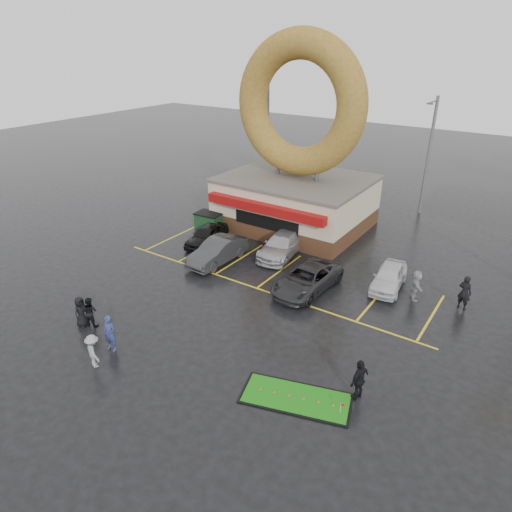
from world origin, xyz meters
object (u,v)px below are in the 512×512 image
Objects in this scene: streetlight_left at (267,136)px; car_black at (207,235)px; person_blue at (110,333)px; car_grey at (307,279)px; person_cameraman at (359,380)px; car_silver at (282,245)px; donut_shop at (297,167)px; car_white at (389,277)px; putting_green at (296,398)px; streetlight_mid at (428,154)px; car_dgrey at (218,251)px; dumpster at (209,223)px.

car_black is (3.79, -13.38, -4.11)m from streetlight_left.
streetlight_left is at bearing 97.01° from person_blue.
car_grey is 2.74× the size of person_cameraman.
car_silver is at bearing -122.32° from person_cameraman.
donut_shop is 8.13m from car_black.
car_white is at bearing -30.27° from donut_shop.
person_cameraman is at bearing 7.75° from person_blue.
person_blue is 0.98× the size of person_cameraman.
car_grey is at bearing 115.68° from putting_green.
car_black is at bearing -74.19° from streetlight_left.
car_black is at bearing -105.85° from person_cameraman.
streetlight_mid is 18.37m from car_dgrey.
putting_green is at bearing -43.78° from dumpster.
car_silver reaches higher than car_black.
donut_shop is at bearing 102.84° from car_silver.
car_white is 9.44m from person_cameraman.
car_silver is at bearing -53.33° from streetlight_left.
person_blue is at bearing -79.02° from car_dgrey.
streetlight_left is 16.76m from car_dgrey.
car_dgrey reaches higher than dumpster.
putting_green is at bearing -96.48° from car_white.
car_silver is at bearing -111.64° from streetlight_mid.
car_white is at bearing -10.50° from car_silver.
putting_green is at bearing 2.87° from person_blue.
person_cameraman is at bearing -53.69° from car_silver.
car_silver is at bearing 50.36° from car_dgrey.
person_cameraman is at bearing -36.58° from dumpster.
donut_shop reaches higher than streetlight_mid.
donut_shop is 1.50× the size of streetlight_left.
car_grey is at bearing -149.20° from car_white.
putting_green is (13.78, -11.45, -0.62)m from dumpster.
streetlight_mid reaches higher than person_cameraman.
putting_green is (2.18, -23.88, -4.75)m from streetlight_mid.
streetlight_left reaches higher than car_silver.
car_silver is at bearing -69.34° from donut_shop.
person_cameraman reaches higher than car_white.
car_grey is at bearing -95.57° from streetlight_mid.
dumpster is at bearing 167.96° from car_silver.
streetlight_mid reaches higher than car_black.
car_silver reaches higher than car_white.
person_cameraman is (18.14, -21.47, -3.88)m from streetlight_left.
dumpster is at bearing 101.38° from person_blue.
person_cameraman reaches higher than putting_green.
donut_shop is at bearing 142.84° from car_white.
car_grey reaches higher than putting_green.
person_cameraman is (14.35, -8.09, 0.23)m from car_black.
car_black is 1.01× the size of car_white.
person_blue is (-1.17, -12.94, 0.18)m from car_silver.
car_dgrey is at bearing -96.35° from donut_shop.
person_blue is at bearing -130.59° from car_white.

